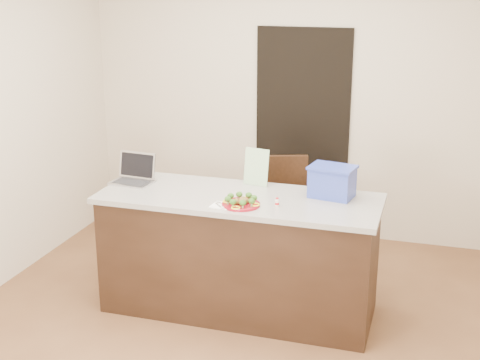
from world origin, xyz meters
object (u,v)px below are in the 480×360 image
(blue_box, at_px, (332,181))
(laptop, at_px, (134,174))
(island, at_px, (239,254))
(plate, at_px, (241,204))
(yogurt_bottle, at_px, (277,203))
(napkin, at_px, (222,205))
(chair, at_px, (278,208))

(blue_box, bearing_deg, laptop, -166.93)
(laptop, bearing_deg, island, -0.83)
(plate, relative_size, yogurt_bottle, 4.39)
(blue_box, bearing_deg, plate, -136.66)
(yogurt_bottle, xyz_separation_m, laptop, (-1.20, 0.23, 0.03))
(napkin, bearing_deg, island, 78.09)
(yogurt_bottle, bearing_deg, plate, -165.10)
(yogurt_bottle, xyz_separation_m, blue_box, (0.33, 0.31, 0.09))
(chair, bearing_deg, yogurt_bottle, -95.56)
(yogurt_bottle, distance_m, laptop, 1.22)
(laptop, relative_size, blue_box, 0.92)
(blue_box, height_order, chair, blue_box)
(plate, distance_m, yogurt_bottle, 0.25)
(plate, bearing_deg, island, 111.03)
(plate, height_order, napkin, plate)
(laptop, bearing_deg, blue_box, 8.56)
(island, bearing_deg, yogurt_bottle, -22.54)
(island, xyz_separation_m, plate, (0.08, -0.20, 0.47))
(plate, bearing_deg, yogurt_bottle, 14.90)
(island, height_order, yogurt_bottle, yogurt_bottle)
(plate, height_order, laptop, laptop)
(plate, xyz_separation_m, laptop, (-0.96, 0.30, 0.05))
(island, distance_m, plate, 0.51)
(yogurt_bottle, bearing_deg, chair, 103.24)
(plate, height_order, blue_box, blue_box)
(island, bearing_deg, blue_box, 15.41)
(plate, distance_m, chair, 1.03)
(chair, bearing_deg, napkin, -117.75)
(island, distance_m, laptop, 1.03)
(blue_box, relative_size, chair, 0.36)
(plate, relative_size, chair, 0.27)
(island, height_order, laptop, laptop)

